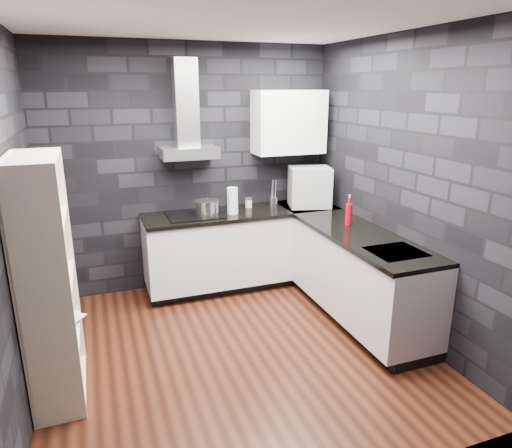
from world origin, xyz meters
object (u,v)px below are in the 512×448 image
glass_vase (233,201)px  fruit_bowl (47,280)px  storage_jar (249,203)px  pot (207,208)px  red_bottle (349,214)px  utensil_crock (273,202)px  appliance_garage (310,187)px  bookshelf (48,282)px

glass_vase → fruit_bowl: glass_vase is taller
storage_jar → fruit_bowl: 2.56m
pot → red_bottle: red_bottle is taller
utensil_crock → appliance_garage: 0.45m
appliance_garage → red_bottle: size_ratio=2.12×
storage_jar → utensil_crock: utensil_crock is taller
storage_jar → fruit_bowl: (-2.03, -1.55, -0.01)m
glass_vase → appliance_garage: 0.94m
fruit_bowl → red_bottle: bearing=11.4°
utensil_crock → red_bottle: red_bottle is taller
fruit_bowl → storage_jar: bearing=37.3°
glass_vase → utensil_crock: (0.52, 0.10, -0.09)m
bookshelf → fruit_bowl: bearing=-105.2°
fruit_bowl → bookshelf: bearing=90.0°
pot → bookshelf: bearing=-139.1°
red_bottle → bookshelf: 2.79m
red_bottle → fruit_bowl: size_ratio=0.98×
glass_vase → appliance_garage: appliance_garage is taller
red_bottle → fruit_bowl: red_bottle is taller
storage_jar → bookshelf: (-2.03, -1.49, -0.05)m
bookshelf → fruit_bowl: (0.00, -0.06, 0.04)m
pot → appliance_garage: 1.23m
glass_vase → fruit_bowl: (-1.78, -1.36, -0.11)m
storage_jar → utensil_crock: 0.29m
red_bottle → glass_vase: bearing=140.0°
bookshelf → storage_jar: bearing=21.0°
glass_vase → fruit_bowl: size_ratio=1.30×
pot → storage_jar: pot is taller
pot → glass_vase: (0.29, 0.00, 0.06)m
glass_vase → red_bottle: (0.96, -0.81, -0.04)m
utensil_crock → bookshelf: bookshelf is taller
appliance_garage → red_bottle: 0.83m
glass_vase → pot: bearing=-179.2°
glass_vase → storage_jar: (0.25, 0.19, -0.10)m
utensil_crock → pot: bearing=-172.6°
glass_vase → red_bottle: bearing=-40.0°
glass_vase → bookshelf: 2.21m
bookshelf → fruit_bowl: size_ratio=8.13×
bookshelf → appliance_garage: bearing=10.5°
pot → glass_vase: 0.29m
appliance_garage → bookshelf: 3.02m
glass_vase → red_bottle: glass_vase is taller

